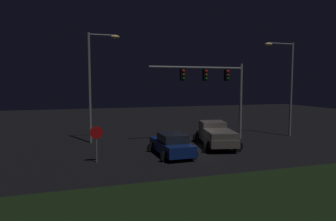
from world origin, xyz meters
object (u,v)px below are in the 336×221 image
(stop_sign, at_px, (96,137))
(street_lamp_left, at_px, (96,75))
(pickup_truck, at_px, (216,133))
(street_lamp_right, at_px, (286,78))
(car_sedan, at_px, (172,145))
(traffic_signal_gantry, at_px, (216,82))

(stop_sign, bearing_deg, street_lamp_left, 85.17)
(pickup_truck, xyz_separation_m, street_lamp_right, (8.02, 2.13, 4.34))
(pickup_truck, relative_size, car_sedan, 1.29)
(car_sedan, height_order, street_lamp_right, street_lamp_right)
(pickup_truck, height_order, stop_sign, stop_sign)
(traffic_signal_gantry, bearing_deg, stop_sign, -155.74)
(street_lamp_left, xyz_separation_m, stop_sign, (-0.56, -6.59, -3.92))
(street_lamp_left, distance_m, stop_sign, 7.69)
(traffic_signal_gantry, xyz_separation_m, stop_sign, (-10.23, -4.61, -3.34))
(street_lamp_right, bearing_deg, car_sedan, -161.87)
(pickup_truck, distance_m, stop_sign, 9.39)
(stop_sign, bearing_deg, traffic_signal_gantry, 24.26)
(street_lamp_right, bearing_deg, traffic_signal_gantry, 178.11)
(pickup_truck, height_order, traffic_signal_gantry, traffic_signal_gantry)
(street_lamp_right, height_order, stop_sign, street_lamp_right)
(car_sedan, height_order, traffic_signal_gantry, traffic_signal_gantry)
(pickup_truck, distance_m, street_lamp_left, 10.58)
(car_sedan, xyz_separation_m, stop_sign, (-4.93, -0.39, 0.82))
(car_sedan, bearing_deg, traffic_signal_gantry, -52.26)
(pickup_truck, xyz_separation_m, car_sedan, (-4.17, -1.86, -0.26))
(car_sedan, xyz_separation_m, street_lamp_left, (-4.37, 6.20, 4.75))
(street_lamp_left, relative_size, stop_sign, 3.95)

